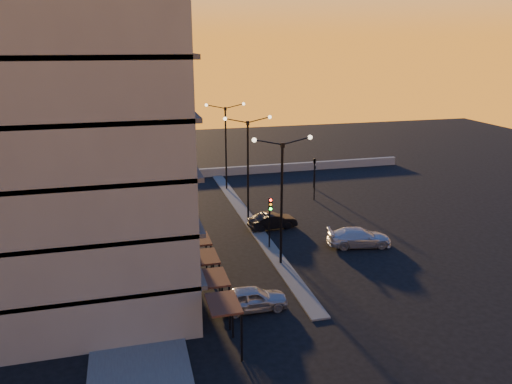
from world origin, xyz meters
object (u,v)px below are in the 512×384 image
object	(u,v)px
car_hatchback	(252,298)
streetlamp_mid	(248,160)
traffic_light_main	(270,215)
car_sedan	(272,221)
car_wagon	(359,237)

from	to	relation	value
car_hatchback	streetlamp_mid	bearing A→B (deg)	-12.03
traffic_light_main	car_sedan	world-z (taller)	traffic_light_main
streetlamp_mid	car_hatchback	bearing A→B (deg)	-102.97
streetlamp_mid	traffic_light_main	xyz separation A→B (m)	(0.00, -7.13, -2.70)
traffic_light_main	car_wagon	world-z (taller)	traffic_light_main
car_hatchback	car_sedan	xyz separation A→B (m)	(5.13, 12.93, -0.04)
car_wagon	car_hatchback	bearing A→B (deg)	134.44
traffic_light_main	car_hatchback	size ratio (longest dim) A/B	0.98
traffic_light_main	streetlamp_mid	bearing A→B (deg)	90.00
car_sedan	car_wagon	size ratio (longest dim) A/B	0.84
traffic_light_main	car_sedan	size ratio (longest dim) A/B	1.00
car_hatchback	car_sedan	bearing A→B (deg)	-20.67
car_sedan	car_wagon	distance (m)	7.84
traffic_light_main	car_sedan	distance (m)	5.07
traffic_light_main	car_sedan	xyz separation A→B (m)	(1.50, 4.32, -2.19)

